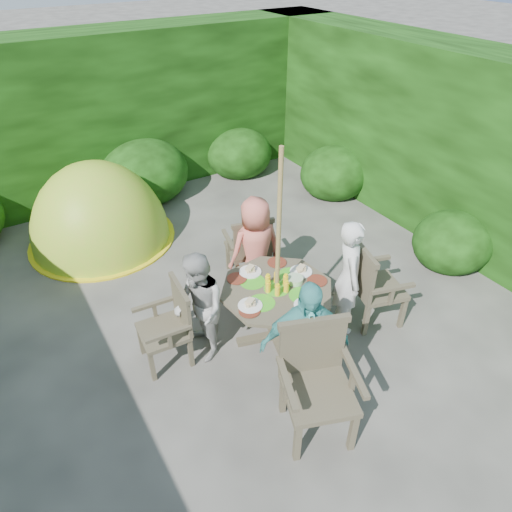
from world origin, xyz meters
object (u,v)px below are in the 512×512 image
patio_table (277,296)px  garden_chair_front (316,379)px  garden_chair_right (372,284)px  garden_chair_left (170,324)px  child_front (304,345)px  child_left (199,308)px  dome_tent (104,240)px  parasol_pole (278,255)px  garden_chair_back (250,247)px  child_right (349,277)px  child_back (256,249)px

patio_table → garden_chair_front: bearing=-106.2°
patio_table → garden_chair_right: (1.05, -0.31, -0.07)m
garden_chair_left → child_front: size_ratio=0.63×
child_left → dome_tent: child_left is taller
parasol_pole → garden_chair_back: parasol_pole is taller
parasol_pole → child_left: bearing=163.7°
garden_chair_back → parasol_pole: bearing=86.4°
garden_chair_left → child_left: size_ratio=0.71×
garden_chair_right → child_right: size_ratio=0.71×
garden_chair_left → child_back: (1.28, 0.44, 0.19)m
garden_chair_back → child_back: bearing=85.8°
patio_table → child_right: 0.80m
parasol_pole → garden_chair_right: parasol_pole is taller
patio_table → child_front: child_front is taller
child_right → child_front: (-0.99, -0.54, 0.01)m
parasol_pole → child_front: parasol_pole is taller
patio_table → child_back: (0.22, 0.77, 0.07)m
child_left → parasol_pole: bearing=80.5°
garden_chair_left → child_right: bearing=77.7°
garden_chair_back → garden_chair_front: size_ratio=0.85×
child_right → child_back: (-0.54, 0.99, -0.02)m
child_back → dome_tent: (-1.25, 2.17, -0.65)m
parasol_pole → garden_chair_right: 1.24m
child_right → garden_chair_back: bearing=51.3°
garden_chair_back → child_front: 1.91m
patio_table → parasol_pole: bearing=176.5°
garden_chair_left → garden_chair_front: (0.76, -1.37, 0.10)m
garden_chair_front → child_back: size_ratio=0.80×
garden_chair_left → garden_chair_right: bearing=77.8°
garden_chair_right → garden_chair_back: (-0.74, 1.36, -0.04)m
garden_chair_left → child_right: (1.82, -0.55, 0.21)m
child_right → child_front: size_ratio=0.98×
garden_chair_right → garden_chair_front: garden_chair_front is taller
garden_chair_back → child_left: (-1.08, -0.83, 0.14)m
garden_chair_right → child_front: size_ratio=0.70×
garden_chair_right → garden_chair_left: 2.20m
child_back → garden_chair_right: bearing=133.3°
patio_table → garden_chair_right: garden_chair_right is taller
garden_chair_left → child_back: bearing=113.5°
patio_table → garden_chair_front: 1.09m
parasol_pole → garden_chair_back: size_ratio=2.49×
garden_chair_right → child_left: size_ratio=0.78×
child_left → child_right: bearing=80.5°
patio_table → garden_chair_front: garden_chair_front is taller
child_left → child_front: size_ratio=0.90×
garden_chair_back → patio_table: bearing=86.6°
garden_chair_left → garden_chair_front: 1.57m
parasol_pole → child_left: size_ratio=1.80×
patio_table → parasol_pole: (-0.00, 0.00, 0.52)m
child_right → child_front: bearing=150.4°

